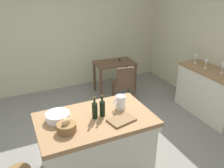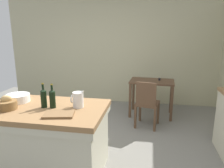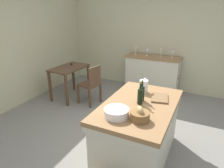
# 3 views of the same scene
# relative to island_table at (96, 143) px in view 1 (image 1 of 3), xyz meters

# --- Properties ---
(ground_plane) EXTENTS (6.76, 6.76, 0.00)m
(ground_plane) POSITION_rel_island_table_xyz_m (0.28, 0.41, -0.47)
(ground_plane) COLOR slate
(wall_back) EXTENTS (5.32, 0.12, 2.60)m
(wall_back) POSITION_rel_island_table_xyz_m (0.28, 3.01, 0.83)
(wall_back) COLOR #B7B28E
(wall_back) RESTS_ON ground
(island_table) EXTENTS (1.48, 0.92, 0.87)m
(island_table) POSITION_rel_island_table_xyz_m (0.00, 0.00, 0.00)
(island_table) COLOR olive
(island_table) RESTS_ON ground
(side_cabinet) EXTENTS (0.52, 1.35, 0.93)m
(side_cabinet) POSITION_rel_island_table_xyz_m (2.54, 0.51, -0.00)
(side_cabinet) COLOR olive
(side_cabinet) RESTS_ON ground
(writing_desk) EXTENTS (0.93, 0.61, 0.81)m
(writing_desk) POSITION_rel_island_table_xyz_m (1.29, 2.17, 0.17)
(writing_desk) COLOR #513826
(writing_desk) RESTS_ON ground
(wooden_chair) EXTENTS (0.47, 0.47, 0.89)m
(wooden_chair) POSITION_rel_island_table_xyz_m (1.21, 1.53, 0.02)
(wooden_chair) COLOR #513826
(wooden_chair) RESTS_ON ground
(pitcher) EXTENTS (0.17, 0.13, 0.23)m
(pitcher) POSITION_rel_island_table_xyz_m (0.40, 0.08, 0.50)
(pitcher) COLOR white
(pitcher) RESTS_ON island_table
(wash_bowl) EXTENTS (0.30, 0.30, 0.10)m
(wash_bowl) POSITION_rel_island_table_xyz_m (-0.44, 0.14, 0.45)
(wash_bowl) COLOR white
(wash_bowl) RESTS_ON island_table
(bread_basket) EXTENTS (0.23, 0.23, 0.17)m
(bread_basket) POSITION_rel_island_table_xyz_m (-0.40, -0.14, 0.46)
(bread_basket) COLOR brown
(bread_basket) RESTS_ON island_table
(cutting_board) EXTENTS (0.36, 0.29, 0.02)m
(cutting_board) POSITION_rel_island_table_xyz_m (0.28, -0.20, 0.41)
(cutting_board) COLOR brown
(cutting_board) RESTS_ON island_table
(wine_bottle_dark) EXTENTS (0.07, 0.07, 0.30)m
(wine_bottle_dark) POSITION_rel_island_table_xyz_m (0.11, 0.01, 0.52)
(wine_bottle_dark) COLOR black
(wine_bottle_dark) RESTS_ON island_table
(wine_bottle_amber) EXTENTS (0.07, 0.07, 0.30)m
(wine_bottle_amber) POSITION_rel_island_table_xyz_m (-0.00, 0.00, 0.52)
(wine_bottle_amber) COLOR black
(wine_bottle_amber) RESTS_ON island_table
(wine_glass_left) EXTENTS (0.07, 0.07, 0.19)m
(wine_glass_left) POSITION_rel_island_table_xyz_m (2.60, 0.36, 0.59)
(wine_glass_left) COLOR white
(wine_glass_left) RESTS_ON side_cabinet
(wine_glass_middle) EXTENTS (0.07, 0.07, 0.17)m
(wine_glass_middle) POSITION_rel_island_table_xyz_m (2.52, 0.68, 0.57)
(wine_glass_middle) COLOR white
(wine_glass_middle) RESTS_ON side_cabinet
(wine_glass_right) EXTENTS (0.07, 0.07, 0.18)m
(wine_glass_right) POSITION_rel_island_table_xyz_m (2.55, 0.99, 0.59)
(wine_glass_right) COLOR white
(wine_glass_right) RESTS_ON side_cabinet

